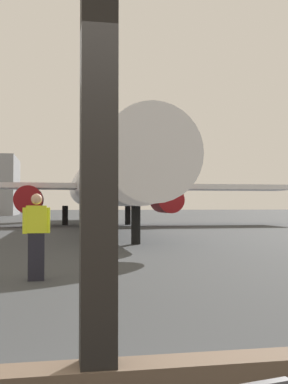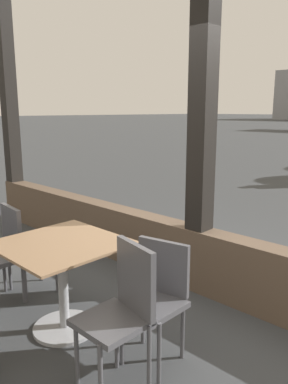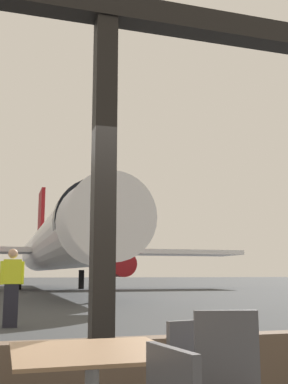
% 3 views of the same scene
% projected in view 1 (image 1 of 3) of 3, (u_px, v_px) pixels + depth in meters
% --- Properties ---
extents(ground_plane, '(220.00, 220.00, 0.00)m').
position_uv_depth(ground_plane, '(60.00, 222.00, 41.88)').
color(ground_plane, '#383A3D').
extents(window_frame, '(7.65, 0.24, 3.84)m').
position_uv_depth(window_frame, '(98.00, 229.00, 2.60)').
color(window_frame, brown).
rests_on(window_frame, ground).
extents(airplane, '(30.38, 36.41, 9.90)m').
position_uv_depth(airplane, '(101.00, 181.00, 32.58)').
color(airplane, silver).
rests_on(airplane, ground).
extents(ground_crew_worker, '(0.54, 0.26, 1.74)m').
position_uv_depth(ground_crew_worker, '(36.00, 235.00, 9.38)').
color(ground_crew_worker, black).
rests_on(ground_crew_worker, ground).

